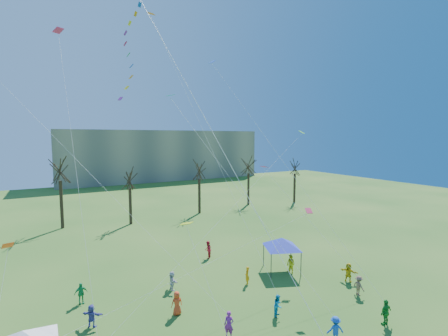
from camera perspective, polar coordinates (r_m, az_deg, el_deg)
distant_building at (r=98.91m, az=-11.24°, el=2.35°), size 60.00×14.00×15.00m
bare_tree_row at (r=48.86m, az=-19.01°, el=-1.69°), size 70.17×8.74×10.91m
big_box_kite at (r=21.64m, az=-15.85°, el=21.14°), size 3.93×8.15×25.92m
canopy_tent_blue at (r=31.38m, az=10.53°, el=-13.30°), size 4.05×4.05×3.29m
festival_crowd at (r=24.16m, az=-5.25°, el=-24.33°), size 28.53×17.58×1.85m
small_kites_aloft at (r=25.21m, az=-8.28°, el=7.45°), size 30.81×17.29×34.99m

